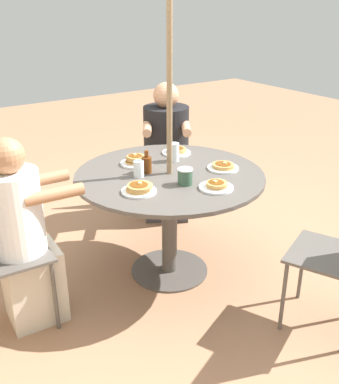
# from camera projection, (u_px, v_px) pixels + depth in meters

# --- Properties ---
(ground_plane) EXTENTS (12.00, 12.00, 0.00)m
(ground_plane) POSITION_uv_depth(u_px,v_px,m) (169.00, 270.00, 3.26)
(ground_plane) COLOR #9E7051
(patio_table) EXTENTS (1.25, 1.25, 0.76)m
(patio_table) POSITION_uv_depth(u_px,v_px,m) (169.00, 192.00, 3.01)
(patio_table) COLOR #4C4742
(patio_table) RESTS_ON ground
(umbrella_pole) EXTENTS (0.04, 0.04, 2.09)m
(umbrella_pole) POSITION_uv_depth(u_px,v_px,m) (169.00, 131.00, 2.84)
(umbrella_pole) COLOR #846B4C
(umbrella_pole) RESTS_ON ground
(patio_chair_east) EXTENTS (0.58, 0.58, 0.91)m
(patio_chair_east) POSITION_uv_depth(u_px,v_px,m) (166.00, 150.00, 4.10)
(patio_chair_east) COLOR #514C47
(patio_chair_east) RESTS_ON ground
(diner_east) EXTENTS (0.63, 0.59, 1.18)m
(diner_east) POSITION_uv_depth(u_px,v_px,m) (166.00, 157.00, 3.95)
(diner_east) COLOR #3D3D42
(diner_east) RESTS_ON ground
(diner_south) EXTENTS (0.33, 0.52, 1.16)m
(diner_south) POSITION_uv_depth(u_px,v_px,m) (24.00, 241.00, 2.58)
(diner_south) COLOR beige
(diner_south) RESTS_ON ground
(pancake_plate_a) EXTENTS (0.21, 0.21, 0.07)m
(pancake_plate_a) POSITION_uv_depth(u_px,v_px,m) (135.00, 161.00, 3.10)
(pancake_plate_a) COLOR white
(pancake_plate_a) RESTS_ON patio_table
(pancake_plate_b) EXTENTS (0.21, 0.21, 0.05)m
(pancake_plate_b) POSITION_uv_depth(u_px,v_px,m) (216.00, 186.00, 2.71)
(pancake_plate_b) COLOR white
(pancake_plate_b) RESTS_ON patio_table
(pancake_plate_c) EXTENTS (0.21, 0.21, 0.05)m
(pancake_plate_c) POSITION_uv_depth(u_px,v_px,m) (223.00, 167.00, 3.02)
(pancake_plate_c) COLOR white
(pancake_plate_c) RESTS_ON patio_table
(pancake_plate_d) EXTENTS (0.21, 0.21, 0.06)m
(pancake_plate_d) POSITION_uv_depth(u_px,v_px,m) (139.00, 189.00, 2.66)
(pancake_plate_d) COLOR white
(pancake_plate_d) RESTS_ON patio_table
(pancake_plate_e) EXTENTS (0.21, 0.21, 0.05)m
(pancake_plate_e) POSITION_uv_depth(u_px,v_px,m) (177.00, 151.00, 3.32)
(pancake_plate_e) COLOR white
(pancake_plate_e) RESTS_ON patio_table
(syrup_bottle) EXTENTS (0.09, 0.07, 0.15)m
(syrup_bottle) POSITION_uv_depth(u_px,v_px,m) (147.00, 164.00, 2.95)
(syrup_bottle) COLOR #602D0F
(syrup_bottle) RESTS_ON patio_table
(coffee_cup) EXTENTS (0.09, 0.09, 0.10)m
(coffee_cup) POSITION_uv_depth(u_px,v_px,m) (185.00, 176.00, 2.76)
(coffee_cup) COLOR #33513D
(coffee_cup) RESTS_ON patio_table
(drinking_glass_a) EXTENTS (0.07, 0.07, 0.11)m
(drinking_glass_a) POSITION_uv_depth(u_px,v_px,m) (139.00, 169.00, 2.88)
(drinking_glass_a) COLOR silver
(drinking_glass_a) RESTS_ON patio_table
(drinking_glass_b) EXTENTS (0.08, 0.08, 0.13)m
(drinking_glass_b) POSITION_uv_depth(u_px,v_px,m) (174.00, 152.00, 3.15)
(drinking_glass_b) COLOR silver
(drinking_glass_b) RESTS_ON patio_table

